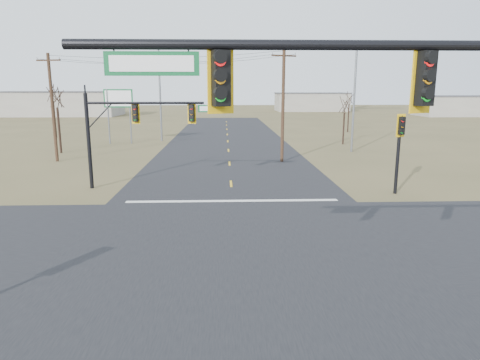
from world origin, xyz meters
name	(u,v)px	position (x,y,z in m)	size (l,w,h in m)	color
ground	(236,250)	(0.00, 0.00, 0.00)	(320.00, 320.00, 0.00)	brown
road_ew	(236,250)	(0.00, 0.00, 0.01)	(160.00, 14.00, 0.02)	black
road_ns	(236,250)	(0.00, 0.00, 0.01)	(14.00, 160.00, 0.02)	black
stop_bar_far	(232,201)	(0.00, 7.50, 0.03)	(12.00, 0.40, 0.01)	silver
mast_arm_near	(442,124)	(3.93, -7.50, 5.55)	(11.08, 0.60, 7.65)	black
mast_arm_far	(141,120)	(-5.65, 11.16, 4.35)	(8.82, 0.54, 5.99)	black
pedestal_signal_ne	(400,137)	(9.96, 8.88, 3.47)	(0.64, 0.56, 4.84)	black
utility_pole_near	(283,104)	(4.61, 20.93, 4.97)	(2.21, 1.00, 9.58)	#412A1C
utility_pole_far	(52,106)	(-15.19, 21.87, 4.80)	(2.21, 0.67, 9.22)	#412A1C
highway_sign	(119,105)	(-12.55, 34.36, 4.41)	(3.33, 0.20, 6.25)	slate
streetlight_a	(352,91)	(12.26, 26.73, 6.01)	(2.98, 0.33, 10.71)	slate
streetlight_c	(162,88)	(-7.88, 36.89, 6.39)	(3.17, 0.36, 11.37)	slate
bare_tree_a	(56,96)	(-16.72, 26.97, 5.55)	(3.39, 3.39, 7.02)	black
bare_tree_b	(52,93)	(-22.59, 41.23, 5.81)	(3.74, 3.74, 7.26)	black
bare_tree_c	(345,105)	(13.31, 32.84, 4.52)	(3.19, 3.19, 5.77)	black
bare_tree_d	(349,98)	(17.93, 47.03, 5.04)	(2.95, 2.95, 6.25)	black
warehouse_left	(60,104)	(-40.00, 90.00, 2.75)	(28.00, 14.00, 5.50)	#9D998C
warehouse_mid	(311,102)	(25.00, 110.00, 2.50)	(20.00, 12.00, 5.00)	#9D998C
warehouse_right	(457,106)	(55.00, 85.00, 2.25)	(18.00, 10.00, 4.50)	#9D998C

